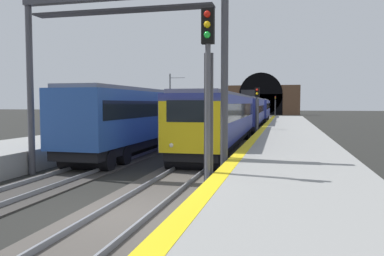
{
  "coord_description": "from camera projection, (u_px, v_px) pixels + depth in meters",
  "views": [
    {
      "loc": [
        -9.82,
        -4.23,
        3.13
      ],
      "look_at": [
        9.07,
        0.34,
        1.88
      ],
      "focal_mm": 36.25,
      "sensor_mm": 36.0,
      "label": 1
    }
  ],
  "objects": [
    {
      "name": "train_adjacent_platform",
      "position": [
        211.0,
        110.0,
        47.47
      ],
      "size": [
        63.93,
        2.96,
        4.9
      ],
      "rotation": [
        0.0,
        0.0,
        -0.01
      ],
      "color": "#264C99",
      "rests_on": "ground_plane"
    },
    {
      "name": "track_main_line",
      "position": [
        127.0,
        215.0,
        10.72
      ],
      "size": [
        160.0,
        3.04,
        0.21
      ],
      "color": "#4C4742",
      "rests_on": "ground_plane"
    },
    {
      "name": "ground_plane",
      "position": [
        127.0,
        216.0,
        10.72
      ],
      "size": [
        320.0,
        320.0,
        0.0
      ],
      "primitive_type": "plane",
      "color": "black"
    },
    {
      "name": "platform_right",
      "position": [
        296.0,
        209.0,
        9.63
      ],
      "size": [
        112.0,
        4.76,
        1.02
      ],
      "primitive_type": "cube",
      "color": "gray",
      "rests_on": "ground_plane"
    },
    {
      "name": "railway_signal_near",
      "position": [
        208.0,
        89.0,
        11.64
      ],
      "size": [
        0.39,
        0.38,
        5.94
      ],
      "rotation": [
        0.0,
        0.0,
        3.14
      ],
      "color": "#4C4C54",
      "rests_on": "ground_plane"
    },
    {
      "name": "tunnel_portal",
      "position": [
        261.0,
        100.0,
        104.55
      ],
      "size": [
        2.82,
        20.45,
        11.45
      ],
      "color": "brown",
      "rests_on": "ground_plane"
    },
    {
      "name": "train_main_approaching",
      "position": [
        249.0,
        111.0,
        45.34
      ],
      "size": [
        58.99,
        3.17,
        4.68
      ],
      "rotation": [
        0.0,
        0.0,
        3.16
      ],
      "color": "navy",
      "rests_on": "ground_plane"
    },
    {
      "name": "railway_signal_mid",
      "position": [
        257.0,
        109.0,
        31.61
      ],
      "size": [
        0.39,
        0.38,
        4.4
      ],
      "rotation": [
        0.0,
        0.0,
        3.14
      ],
      "color": "#4C4C54",
      "rests_on": "ground_plane"
    },
    {
      "name": "overhead_signal_gantry",
      "position": [
        121.0,
        39.0,
        15.71
      ],
      "size": [
        0.7,
        8.81,
        7.66
      ],
      "color": "#3F3F47",
      "rests_on": "ground_plane"
    },
    {
      "name": "railway_signal_far",
      "position": [
        275.0,
        105.0,
        86.26
      ],
      "size": [
        0.39,
        0.38,
        4.75
      ],
      "rotation": [
        0.0,
        0.0,
        3.14
      ],
      "color": "#38383D",
      "rests_on": "ground_plane"
    },
    {
      "name": "catenary_mast_near",
      "position": [
        170.0,
        99.0,
        55.61
      ],
      "size": [
        0.22,
        2.29,
        7.34
      ],
      "color": "#595B60",
      "rests_on": "ground_plane"
    },
    {
      "name": "platform_right_edge_strip",
      "position": [
        212.0,
        184.0,
        10.1
      ],
      "size": [
        112.0,
        0.5,
        0.01
      ],
      "primitive_type": "cube",
      "color": "yellow",
      "rests_on": "platform_right"
    }
  ]
}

